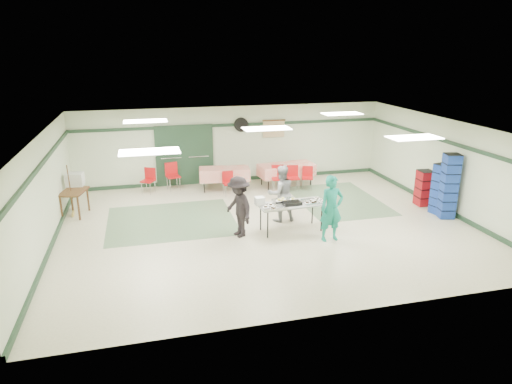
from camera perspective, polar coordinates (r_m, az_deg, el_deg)
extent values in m
plane|color=beige|center=(12.57, 1.25, -4.19)|extent=(11.00, 11.00, 0.00)
plane|color=white|center=(11.82, 1.34, 8.04)|extent=(11.00, 11.00, 0.00)
plane|color=beige|center=(16.38, -2.92, 5.98)|extent=(11.00, 0.00, 11.00)
plane|color=beige|center=(8.14, 9.80, -6.84)|extent=(11.00, 0.00, 11.00)
plane|color=beige|center=(11.96, -25.03, -0.22)|extent=(0.00, 9.00, 9.00)
plane|color=beige|center=(14.55, 22.70, 3.08)|extent=(0.00, 9.00, 9.00)
cube|color=#1F3A27|center=(16.22, -2.94, 8.37)|extent=(11.00, 0.06, 0.10)
cube|color=#1F3A27|center=(16.66, -2.83, 1.61)|extent=(11.00, 0.06, 0.12)
cube|color=#1F3A27|center=(11.77, -25.33, 3.03)|extent=(0.06, 9.00, 0.10)
cube|color=#1F3A27|center=(12.38, -24.12, -5.89)|extent=(0.06, 9.00, 0.12)
cube|color=#1F3A27|center=(14.38, 22.94, 5.77)|extent=(0.06, 9.00, 0.10)
cube|color=#1F3A27|center=(14.88, 22.02, -1.73)|extent=(0.06, 9.00, 0.12)
cube|color=#5E805D|center=(13.12, -10.54, -3.52)|extent=(3.50, 3.00, 0.01)
cube|color=#5E805D|center=(14.80, 10.20, -1.00)|extent=(2.50, 3.50, 0.01)
cube|color=#939693|center=(16.11, -10.57, 4.40)|extent=(0.90, 0.06, 2.10)
cube|color=#939693|center=(16.20, -7.21, 4.63)|extent=(0.90, 0.06, 2.10)
cube|color=#1F3A27|center=(16.13, -8.90, 4.50)|extent=(2.00, 0.03, 2.15)
cylinder|color=black|center=(16.25, -1.87, 8.41)|extent=(0.50, 0.10, 0.50)
cube|color=#D3B884|center=(16.58, 2.23, 7.89)|extent=(0.80, 0.02, 0.60)
cube|color=#ADAEA9|center=(12.00, 4.44, -1.54)|extent=(1.79, 0.83, 0.04)
cylinder|color=black|center=(11.63, 1.48, -4.14)|extent=(0.04, 0.04, 0.72)
cylinder|color=black|center=(12.19, 8.19, -3.27)|extent=(0.04, 0.04, 0.72)
cylinder|color=black|center=(12.13, 0.58, -3.19)|extent=(0.04, 0.04, 0.72)
cylinder|color=black|center=(12.67, 7.07, -2.40)|extent=(0.04, 0.04, 0.72)
cube|color=silver|center=(12.18, 7.22, -1.17)|extent=(0.63, 0.50, 0.02)
cube|color=silver|center=(12.12, 3.69, -1.17)|extent=(0.67, 0.52, 0.02)
cube|color=silver|center=(11.69, 2.22, -1.87)|extent=(0.65, 0.52, 0.02)
cube|color=black|center=(11.91, 4.51, -1.39)|extent=(0.49, 0.33, 0.08)
cube|color=white|center=(11.82, 0.46, -1.14)|extent=(0.25, 0.23, 0.22)
imported|color=#138671|center=(11.51, 9.41, -2.04)|extent=(0.64, 0.44, 1.69)
imported|color=gray|center=(12.65, 3.14, -0.19)|extent=(0.82, 0.66, 1.60)
imported|color=black|center=(11.62, -2.18, -1.86)|extent=(0.88, 1.16, 1.59)
cube|color=red|center=(15.99, 3.82, 3.42)|extent=(2.01, 1.05, 0.05)
cube|color=red|center=(16.04, 3.81, 2.76)|extent=(2.01, 1.07, 0.40)
cylinder|color=black|center=(15.50, 1.57, 1.53)|extent=(0.04, 0.04, 0.72)
cylinder|color=black|center=(16.15, 6.86, 2.08)|extent=(0.04, 0.04, 0.72)
cylinder|color=black|center=(16.07, 0.71, 2.13)|extent=(0.04, 0.04, 0.72)
cylinder|color=black|center=(16.70, 5.86, 2.65)|extent=(0.04, 0.04, 0.72)
cube|color=red|center=(15.47, -3.97, 2.92)|extent=(1.76, 0.93, 0.05)
cube|color=red|center=(15.52, -3.95, 2.25)|extent=(1.76, 0.95, 0.40)
cylinder|color=black|center=(15.28, -6.50, 1.18)|extent=(0.04, 0.04, 0.72)
cylinder|color=black|center=(15.36, -1.27, 1.38)|extent=(0.04, 0.04, 0.72)
cylinder|color=black|center=(15.82, -6.53, 1.76)|extent=(0.04, 0.04, 0.72)
cylinder|color=black|center=(15.89, -1.48, 1.94)|extent=(0.04, 0.04, 0.72)
cube|color=red|center=(15.49, 4.70, 1.74)|extent=(0.43, 0.43, 0.04)
cube|color=red|center=(15.60, 4.58, 2.68)|extent=(0.39, 0.08, 0.39)
cylinder|color=silver|center=(15.38, 4.25, 0.75)|extent=(0.02, 0.02, 0.41)
cylinder|color=silver|center=(15.45, 5.38, 0.80)|extent=(0.02, 0.02, 0.41)
cylinder|color=silver|center=(15.67, 4.00, 1.08)|extent=(0.02, 0.02, 0.41)
cylinder|color=silver|center=(15.74, 5.11, 1.13)|extent=(0.02, 0.02, 0.41)
cube|color=red|center=(15.33, 2.80, 1.69)|extent=(0.46, 0.46, 0.04)
cube|color=red|center=(15.44, 2.69, 2.68)|extent=(0.41, 0.09, 0.41)
cylinder|color=silver|center=(15.21, 2.28, 0.64)|extent=(0.02, 0.02, 0.43)
cylinder|color=silver|center=(15.27, 3.50, 0.68)|extent=(0.02, 0.02, 0.43)
cylinder|color=silver|center=(15.52, 2.08, 0.99)|extent=(0.02, 0.02, 0.43)
cylinder|color=silver|center=(15.58, 3.28, 1.04)|extent=(0.02, 0.02, 0.43)
cube|color=red|center=(15.67, 6.45, 1.75)|extent=(0.47, 0.47, 0.04)
cube|color=red|center=(15.77, 6.47, 2.61)|extent=(0.36, 0.16, 0.36)
cylinder|color=silver|center=(15.59, 5.89, 0.88)|extent=(0.02, 0.02, 0.38)
cylinder|color=silver|center=(15.59, 6.96, 0.85)|extent=(0.02, 0.02, 0.38)
cylinder|color=silver|center=(15.86, 5.89, 1.19)|extent=(0.02, 0.02, 0.38)
cylinder|color=silver|center=(15.87, 6.94, 1.16)|extent=(0.02, 0.02, 0.38)
cube|color=red|center=(14.95, -3.40, 1.06)|extent=(0.39, 0.39, 0.04)
cube|color=red|center=(15.05, -3.57, 1.97)|extent=(0.37, 0.06, 0.37)
cylinder|color=silver|center=(14.84, -3.79, 0.08)|extent=(0.02, 0.02, 0.39)
cylinder|color=silver|center=(14.91, -2.70, 0.18)|extent=(0.02, 0.02, 0.39)
cylinder|color=silver|center=(15.12, -4.06, 0.40)|extent=(0.02, 0.02, 0.39)
cylinder|color=silver|center=(15.18, -2.99, 0.50)|extent=(0.02, 0.02, 0.39)
cube|color=red|center=(15.73, -10.31, 1.92)|extent=(0.51, 0.51, 0.04)
cube|color=red|center=(15.85, -10.57, 2.91)|extent=(0.43, 0.13, 0.43)
cylinder|color=silver|center=(15.60, -10.68, 0.81)|extent=(0.02, 0.02, 0.45)
cylinder|color=silver|center=(15.69, -9.48, 0.98)|extent=(0.02, 0.02, 0.45)
cylinder|color=silver|center=(15.91, -11.04, 1.13)|extent=(0.02, 0.02, 0.45)
cylinder|color=silver|center=(16.01, -9.86, 1.30)|extent=(0.02, 0.02, 0.45)
cube|color=red|center=(15.52, -13.36, 1.35)|extent=(0.54, 0.54, 0.04)
cube|color=red|center=(15.61, -13.10, 2.29)|extent=(0.36, 0.23, 0.39)
cylinder|color=silver|center=(15.53, -14.09, 0.43)|extent=(0.02, 0.02, 0.41)
cylinder|color=silver|center=(15.38, -13.07, 0.33)|extent=(0.02, 0.02, 0.41)
cylinder|color=silver|center=(15.79, -13.52, 0.76)|extent=(0.02, 0.02, 0.41)
cylinder|color=silver|center=(15.64, -12.52, 0.67)|extent=(0.02, 0.02, 0.41)
cube|color=#1A3C9F|center=(13.93, 22.95, 0.66)|extent=(0.49, 0.49, 1.87)
cube|color=#A0101A|center=(14.89, 20.27, 0.48)|extent=(0.44, 0.44, 1.10)
cube|color=#1A3C9F|center=(14.25, 22.04, 0.34)|extent=(0.46, 0.46, 1.49)
cube|color=brown|center=(14.08, -21.85, 0.05)|extent=(0.81, 1.06, 0.05)
cube|color=brown|center=(13.94, -23.16, -1.89)|extent=(0.05, 0.05, 0.70)
cube|color=brown|center=(13.76, -21.29, -1.91)|extent=(0.05, 0.05, 0.70)
cube|color=brown|center=(14.62, -22.05, -0.87)|extent=(0.05, 0.05, 0.70)
cube|color=brown|center=(14.44, -20.25, -0.88)|extent=(0.05, 0.05, 0.70)
cube|color=silver|center=(14.53, -21.70, 1.49)|extent=(0.52, 0.46, 0.38)
cylinder|color=brown|center=(14.09, -22.19, 0.28)|extent=(0.04, 0.24, 1.50)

